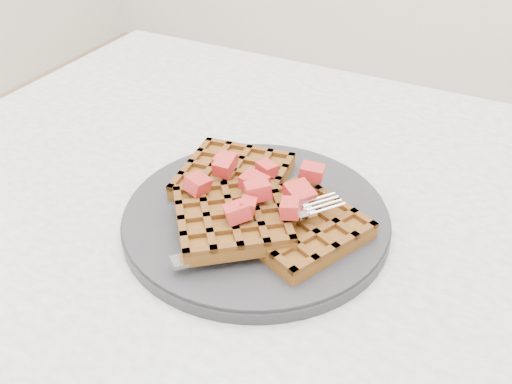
# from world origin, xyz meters

# --- Properties ---
(table) EXTENTS (1.20, 0.80, 0.75)m
(table) POSITION_xyz_m (0.00, 0.00, 0.64)
(table) COLOR silver
(table) RESTS_ON ground
(plate) EXTENTS (0.27, 0.27, 0.02)m
(plate) POSITION_xyz_m (-0.14, -0.00, 0.76)
(plate) COLOR #242427
(plate) RESTS_ON table
(waffles) EXTENTS (0.23, 0.21, 0.03)m
(waffles) POSITION_xyz_m (-0.14, -0.01, 0.78)
(waffles) COLOR brown
(waffles) RESTS_ON plate
(strawberry_pile) EXTENTS (0.15, 0.15, 0.02)m
(strawberry_pile) POSITION_xyz_m (-0.14, -0.00, 0.80)
(strawberry_pile) COLOR maroon
(strawberry_pile) RESTS_ON waffles
(fork) EXTENTS (0.13, 0.16, 0.02)m
(fork) POSITION_xyz_m (-0.11, -0.04, 0.77)
(fork) COLOR silver
(fork) RESTS_ON plate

